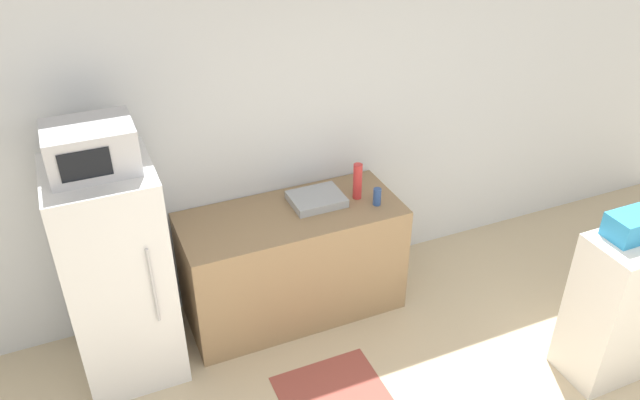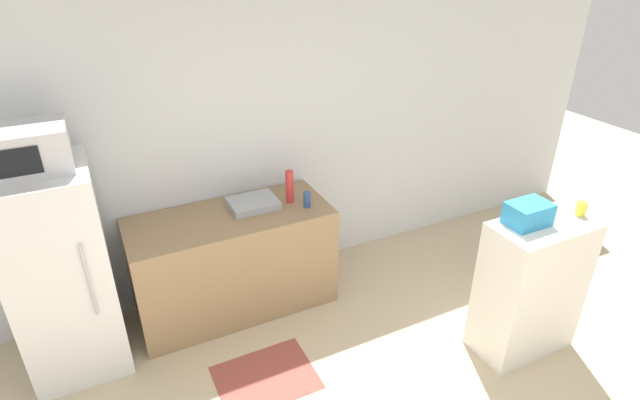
% 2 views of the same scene
% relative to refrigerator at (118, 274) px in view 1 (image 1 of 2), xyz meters
% --- Properties ---
extents(wall_back, '(8.00, 0.06, 2.60)m').
position_rel_refrigerator_xyz_m(wall_back, '(1.28, 0.45, 0.54)').
color(wall_back, silver).
rests_on(wall_back, ground_plane).
extents(refrigerator, '(0.62, 0.70, 1.52)m').
position_rel_refrigerator_xyz_m(refrigerator, '(0.00, 0.00, 0.00)').
color(refrigerator, silver).
rests_on(refrigerator, ground_plane).
extents(microwave, '(0.49, 0.40, 0.27)m').
position_rel_refrigerator_xyz_m(microwave, '(-0.00, -0.00, 0.90)').
color(microwave, '#BCBCC1').
rests_on(microwave, refrigerator).
extents(counter, '(1.58, 0.67, 0.87)m').
position_rel_refrigerator_xyz_m(counter, '(1.21, 0.08, -0.33)').
color(counter, '#937551').
rests_on(counter, ground_plane).
extents(sink_basin, '(0.38, 0.30, 0.06)m').
position_rel_refrigerator_xyz_m(sink_basin, '(1.43, 0.13, 0.14)').
color(sink_basin, '#9EA3A8').
rests_on(sink_basin, counter).
extents(bottle_tall, '(0.07, 0.07, 0.27)m').
position_rel_refrigerator_xyz_m(bottle_tall, '(1.73, 0.08, 0.24)').
color(bottle_tall, red).
rests_on(bottle_tall, counter).
extents(bottle_short, '(0.06, 0.06, 0.13)m').
position_rel_refrigerator_xyz_m(bottle_short, '(1.81, -0.06, 0.17)').
color(bottle_short, '#2D4C8C').
rests_on(bottle_short, counter).
extents(shelf_cabinet, '(0.73, 0.40, 1.07)m').
position_rel_refrigerator_xyz_m(shelf_cabinet, '(3.00, -1.33, -0.23)').
color(shelf_cabinet, white).
rests_on(shelf_cabinet, ground_plane).
extents(basket, '(0.29, 0.20, 0.16)m').
position_rel_refrigerator_xyz_m(basket, '(2.88, -1.27, 0.38)').
color(basket, '#2D8EC6').
rests_on(basket, shelf_cabinet).
extents(kitchen_rug, '(0.69, 0.54, 0.01)m').
position_rel_refrigerator_xyz_m(kitchen_rug, '(1.14, -0.79, -0.76)').
color(kitchen_rug, '#99473D').
rests_on(kitchen_rug, ground_plane).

